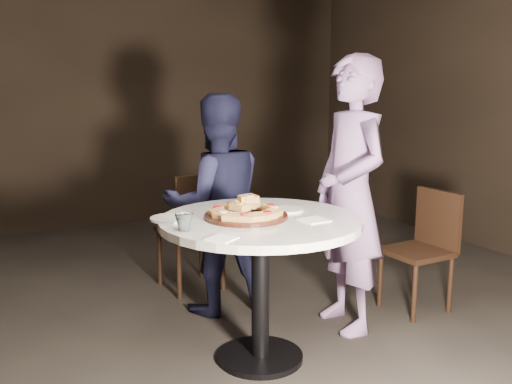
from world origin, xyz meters
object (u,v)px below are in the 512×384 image
at_px(chair_far, 195,223).
at_px(chair_right, 426,241).
at_px(diner_navy, 216,205).
at_px(diner_teal, 350,195).
at_px(table, 260,245).
at_px(serving_board, 246,216).
at_px(focaccia_pile, 246,209).
at_px(water_glass, 184,222).

xyz_separation_m(chair_far, chair_right, (1.25, -1.01, -0.05)).
distance_m(chair_far, diner_navy, 0.44).
relative_size(diner_navy, diner_teal, 0.86).
xyz_separation_m(table, diner_navy, (0.09, 0.77, 0.07)).
bearing_deg(table, chair_right, 6.34).
bearing_deg(serving_board, table, -25.47).
relative_size(table, diner_teal, 0.79).
height_order(serving_board, focaccia_pile, focaccia_pile).
distance_m(serving_board, chair_right, 1.46).
bearing_deg(chair_right, serving_board, -86.97).
relative_size(water_glass, chair_far, 0.10).
bearing_deg(focaccia_pile, chair_far, 81.88).
bearing_deg(diner_teal, table, -72.03).
bearing_deg(table, focaccia_pile, 151.60).
height_order(chair_far, diner_navy, diner_navy).
xyz_separation_m(table, chair_far, (0.09, 1.16, -0.15)).
distance_m(table, focaccia_pile, 0.21).
relative_size(serving_board, diner_navy, 0.31).
bearing_deg(focaccia_pile, chair_right, 4.57).
bearing_deg(water_glass, serving_board, 14.00).
height_order(water_glass, chair_right, water_glass).
distance_m(focaccia_pile, chair_right, 1.46).
distance_m(focaccia_pile, chair_far, 1.19).
distance_m(water_glass, diner_teal, 1.16).
xyz_separation_m(serving_board, water_glass, (-0.38, -0.09, 0.03)).
height_order(serving_board, chair_far, chair_far).
bearing_deg(diner_teal, serving_board, -75.47).
relative_size(water_glass, diner_navy, 0.06).
height_order(chair_right, diner_navy, diner_navy).
height_order(water_glass, chair_far, water_glass).
height_order(table, chair_far, chair_far).
bearing_deg(focaccia_pile, water_glass, -165.57).
bearing_deg(diner_teal, chair_right, 96.32).
relative_size(serving_board, water_glass, 4.87).
relative_size(focaccia_pile, water_glass, 4.34).
bearing_deg(diner_navy, serving_board, 87.52).
xyz_separation_m(focaccia_pile, chair_right, (1.41, 0.11, -0.39)).
xyz_separation_m(water_glass, diner_teal, (1.15, 0.21, -0.01)).
xyz_separation_m(focaccia_pile, chair_far, (0.16, 1.13, -0.34)).
bearing_deg(water_glass, table, 7.82).
xyz_separation_m(table, focaccia_pile, (-0.07, 0.04, 0.20)).
xyz_separation_m(water_glass, diner_navy, (0.54, 0.84, -0.13)).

